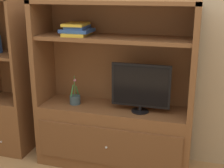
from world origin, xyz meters
name	(u,v)px	position (x,y,z in m)	size (l,w,h in m)	color
painted_rear_wall	(123,24)	(0.00, 0.75, 1.40)	(6.00, 0.10, 2.80)	tan
media_console	(114,117)	(0.00, 0.41, 0.52)	(1.52, 0.48, 1.65)	brown
tv_monitor	(141,87)	(0.28, 0.35, 0.88)	(0.55, 0.16, 0.46)	black
potted_plant	(75,99)	(-0.39, 0.37, 0.68)	(0.11, 0.11, 0.29)	#384C56
magazine_stack	(77,29)	(-0.36, 0.40, 1.38)	(0.28, 0.35, 0.11)	gold
bookshelf_tall	(9,102)	(-1.19, 0.41, 0.55)	(0.46, 0.41, 1.67)	brown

